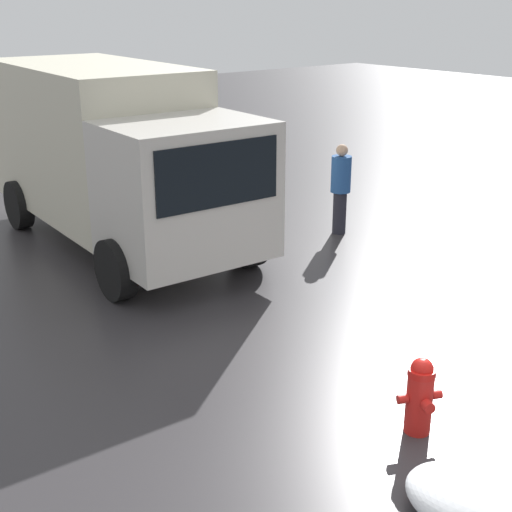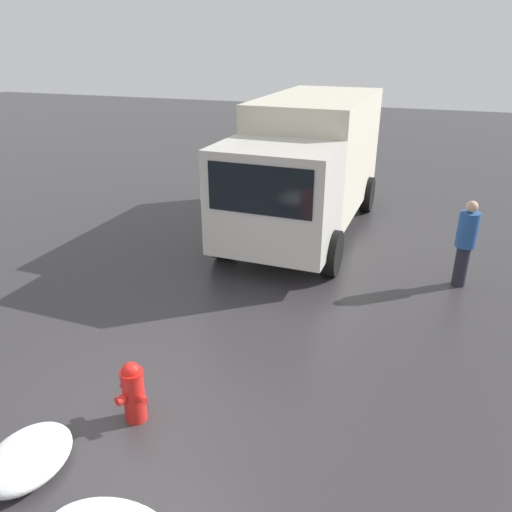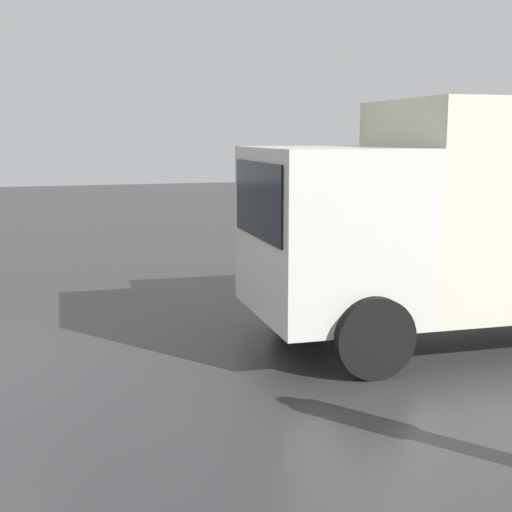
% 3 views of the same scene
% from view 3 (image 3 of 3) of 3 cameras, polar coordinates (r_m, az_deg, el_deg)
% --- Properties ---
extents(delivery_truck, '(6.34, 2.77, 3.02)m').
position_cam_3_polar(delivery_truck, '(9.69, 19.10, 3.46)').
color(delivery_truck, beige).
rests_on(delivery_truck, ground_plane).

